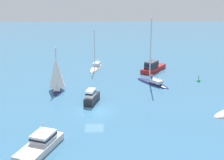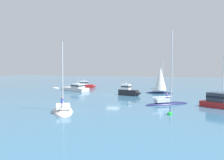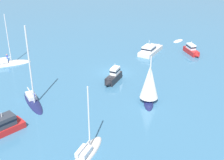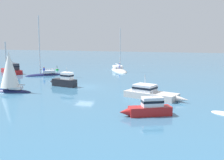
{
  "view_description": "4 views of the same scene",
  "coord_description": "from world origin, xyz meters",
  "px_view_note": "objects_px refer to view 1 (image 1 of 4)",
  "views": [
    {
      "loc": [
        -41.42,
        -1.29,
        17.72
      ],
      "look_at": [
        8.88,
        -2.58,
        1.34
      ],
      "focal_mm": 54.62,
      "sensor_mm": 36.0,
      "label": 1
    },
    {
      "loc": [
        14.32,
        -48.16,
        5.71
      ],
      "look_at": [
        -0.29,
        0.48,
        2.83
      ],
      "focal_mm": 42.9,
      "sensor_mm": 36.0,
      "label": 2
    },
    {
      "loc": [
        44.21,
        6.52,
        20.41
      ],
      "look_at": [
        8.16,
        0.93,
        2.76
      ],
      "focal_mm": 49.23,
      "sensor_mm": 36.0,
      "label": 3
    },
    {
      "loc": [
        -14.26,
        40.62,
        7.74
      ],
      "look_at": [
        -3.51,
        -2.21,
        0.78
      ],
      "focal_mm": 48.72,
      "sensor_mm": 36.0,
      "label": 4
    }
  ],
  "objects_px": {
    "sailboat": "(57,75)",
    "motor_cruiser": "(92,97)",
    "channel_buoy": "(198,81)",
    "powerboat": "(40,145)",
    "yacht": "(153,82)",
    "sailboat_1": "(96,68)",
    "powerboat_1": "(153,67)"
  },
  "relations": [
    {
      "from": "yacht",
      "to": "motor_cruiser",
      "type": "bearing_deg",
      "value": 91.72
    },
    {
      "from": "motor_cruiser",
      "to": "yacht",
      "type": "distance_m",
      "value": 12.35
    },
    {
      "from": "sailboat",
      "to": "channel_buoy",
      "type": "distance_m",
      "value": 23.37
    },
    {
      "from": "motor_cruiser",
      "to": "channel_buoy",
      "type": "bearing_deg",
      "value": -46.88
    },
    {
      "from": "powerboat",
      "to": "channel_buoy",
      "type": "bearing_deg",
      "value": 155.76
    },
    {
      "from": "powerboat",
      "to": "yacht",
      "type": "distance_m",
      "value": 25.58
    },
    {
      "from": "sailboat",
      "to": "channel_buoy",
      "type": "relative_size",
      "value": 5.62
    },
    {
      "from": "channel_buoy",
      "to": "sailboat",
      "type": "bearing_deg",
      "value": 99.26
    },
    {
      "from": "powerboat",
      "to": "sailboat_1",
      "type": "relative_size",
      "value": 0.99
    },
    {
      "from": "channel_buoy",
      "to": "powerboat",
      "type": "bearing_deg",
      "value": 134.59
    },
    {
      "from": "sailboat",
      "to": "sailboat_1",
      "type": "xyz_separation_m",
      "value": [
        11.81,
        -5.68,
        -2.34
      ]
    },
    {
      "from": "powerboat",
      "to": "channel_buoy",
      "type": "distance_m",
      "value": 31.47
    },
    {
      "from": "motor_cruiser",
      "to": "yacht",
      "type": "relative_size",
      "value": 0.43
    },
    {
      "from": "powerboat_1",
      "to": "channel_buoy",
      "type": "bearing_deg",
      "value": -96.33
    },
    {
      "from": "sailboat",
      "to": "sailboat_1",
      "type": "bearing_deg",
      "value": -30.26
    },
    {
      "from": "motor_cruiser",
      "to": "channel_buoy",
      "type": "distance_m",
      "value": 19.53
    },
    {
      "from": "motor_cruiser",
      "to": "powerboat",
      "type": "height_order",
      "value": "powerboat"
    },
    {
      "from": "yacht",
      "to": "powerboat_1",
      "type": "relative_size",
      "value": 1.6
    },
    {
      "from": "motor_cruiser",
      "to": "sailboat_1",
      "type": "relative_size",
      "value": 0.6
    },
    {
      "from": "sailboat_1",
      "to": "channel_buoy",
      "type": "distance_m",
      "value": 19.05
    },
    {
      "from": "sailboat",
      "to": "yacht",
      "type": "xyz_separation_m",
      "value": [
        2.65,
        -15.14,
        -2.17
      ]
    },
    {
      "from": "yacht",
      "to": "powerboat",
      "type": "bearing_deg",
      "value": 107.94
    },
    {
      "from": "yacht",
      "to": "sailboat_1",
      "type": "relative_size",
      "value": 1.39
    },
    {
      "from": "powerboat",
      "to": "yacht",
      "type": "bearing_deg",
      "value": 166.34
    },
    {
      "from": "motor_cruiser",
      "to": "sailboat_1",
      "type": "height_order",
      "value": "sailboat_1"
    },
    {
      "from": "channel_buoy",
      "to": "sailboat_1",
      "type": "bearing_deg",
      "value": 64.95
    },
    {
      "from": "yacht",
      "to": "powerboat_1",
      "type": "bearing_deg",
      "value": -45.68
    },
    {
      "from": "powerboat",
      "to": "channel_buoy",
      "type": "relative_size",
      "value": 6.39
    },
    {
      "from": "powerboat",
      "to": "motor_cruiser",
      "type": "bearing_deg",
      "value": -179.58
    },
    {
      "from": "motor_cruiser",
      "to": "powerboat",
      "type": "xyz_separation_m",
      "value": [
        -13.24,
        5.02,
        -0.2
      ]
    },
    {
      "from": "sailboat",
      "to": "motor_cruiser",
      "type": "bearing_deg",
      "value": -137.19
    },
    {
      "from": "sailboat",
      "to": "sailboat_1",
      "type": "relative_size",
      "value": 0.87
    }
  ]
}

